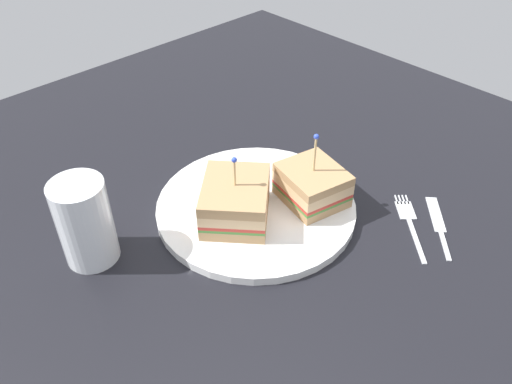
{
  "coord_description": "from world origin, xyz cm",
  "views": [
    {
      "loc": [
        -38.13,
        36.65,
        46.03
      ],
      "look_at": [
        0.0,
        0.0,
        3.16
      ],
      "focal_mm": 36.2,
      "sensor_mm": 36.0,
      "label": 1
    }
  ],
  "objects_px": {
    "drink_glass": "(86,225)",
    "fork": "(409,219)",
    "knife": "(439,223)",
    "sandwich_half_front": "(235,201)",
    "sandwich_half_back": "(312,185)",
    "plate": "(256,207)"
  },
  "relations": [
    {
      "from": "sandwich_half_back",
      "to": "knife",
      "type": "height_order",
      "value": "sandwich_half_back"
    },
    {
      "from": "plate",
      "to": "knife",
      "type": "relative_size",
      "value": 2.74
    },
    {
      "from": "sandwich_half_back",
      "to": "knife",
      "type": "xyz_separation_m",
      "value": [
        -0.14,
        -0.09,
        -0.03
      ]
    },
    {
      "from": "sandwich_half_back",
      "to": "drink_glass",
      "type": "relative_size",
      "value": 0.94
    },
    {
      "from": "drink_glass",
      "to": "knife",
      "type": "distance_m",
      "value": 0.45
    },
    {
      "from": "sandwich_half_front",
      "to": "sandwich_half_back",
      "type": "bearing_deg",
      "value": -114.94
    },
    {
      "from": "drink_glass",
      "to": "fork",
      "type": "xyz_separation_m",
      "value": [
        -0.23,
        -0.34,
        -0.05
      ]
    },
    {
      "from": "knife",
      "to": "drink_glass",
      "type": "bearing_deg",
      "value": 53.53
    },
    {
      "from": "drink_glass",
      "to": "knife",
      "type": "bearing_deg",
      "value": -126.47
    },
    {
      "from": "sandwich_half_front",
      "to": "drink_glass",
      "type": "relative_size",
      "value": 1.17
    },
    {
      "from": "sandwich_half_front",
      "to": "knife",
      "type": "relative_size",
      "value": 1.33
    },
    {
      "from": "sandwich_half_front",
      "to": "fork",
      "type": "height_order",
      "value": "sandwich_half_front"
    },
    {
      "from": "sandwich_half_front",
      "to": "knife",
      "type": "bearing_deg",
      "value": -134.49
    },
    {
      "from": "fork",
      "to": "knife",
      "type": "xyz_separation_m",
      "value": [
        -0.03,
        -0.02,
        0.0
      ]
    },
    {
      "from": "plate",
      "to": "sandwich_half_back",
      "type": "height_order",
      "value": "sandwich_half_back"
    },
    {
      "from": "sandwich_half_front",
      "to": "sandwich_half_back",
      "type": "xyz_separation_m",
      "value": [
        -0.05,
        -0.1,
        -0.0
      ]
    },
    {
      "from": "plate",
      "to": "sandwich_half_back",
      "type": "bearing_deg",
      "value": -126.34
    },
    {
      "from": "plate",
      "to": "sandwich_half_back",
      "type": "xyz_separation_m",
      "value": [
        -0.04,
        -0.06,
        0.03
      ]
    },
    {
      "from": "plate",
      "to": "fork",
      "type": "bearing_deg",
      "value": -139.3
    },
    {
      "from": "plate",
      "to": "sandwich_half_back",
      "type": "distance_m",
      "value": 0.08
    },
    {
      "from": "drink_glass",
      "to": "plate",
      "type": "bearing_deg",
      "value": -110.83
    },
    {
      "from": "plate",
      "to": "sandwich_half_front",
      "type": "height_order",
      "value": "sandwich_half_front"
    }
  ]
}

